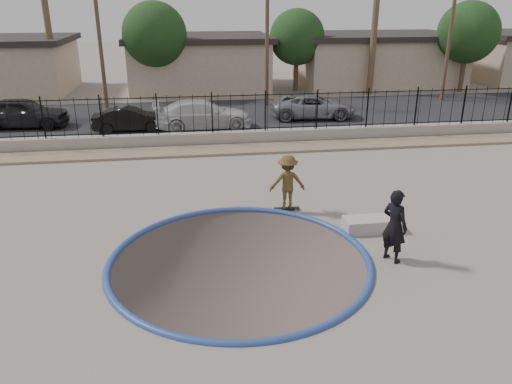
{
  "coord_description": "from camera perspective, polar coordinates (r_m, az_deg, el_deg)",
  "views": [
    {
      "loc": [
        -1.23,
        -12.6,
        6.53
      ],
      "look_at": [
        0.87,
        2.0,
        0.76
      ],
      "focal_mm": 35.0,
      "sensor_mm": 36.0,
      "label": 1
    }
  ],
  "objects": [
    {
      "name": "utility_pole_right",
      "position": [
        36.03,
        21.39,
        17.1
      ],
      "size": [
        1.7,
        0.24,
        9.0
      ],
      "color": "#473323",
      "rests_on": "ground"
    },
    {
      "name": "coping_ring",
      "position": [
        13.37,
        -1.87,
        -7.88
      ],
      "size": [
        7.04,
        7.04,
        0.2
      ],
      "primitive_type": "torus",
      "color": "navy",
      "rests_on": "ground"
    },
    {
      "name": "bowl_pit",
      "position": [
        13.37,
        -1.87,
        -7.88
      ],
      "size": [
        6.84,
        6.84,
        1.8
      ],
      "primitive_type": null,
      "color": "#4E423B",
      "rests_on": "ground"
    },
    {
      "name": "skater",
      "position": [
        16.1,
        3.61,
        0.83
      ],
      "size": [
        1.17,
        0.7,
        1.78
      ],
      "primitive_type": "imported",
      "rotation": [
        0.0,
        0.0,
        3.11
      ],
      "color": "brown",
      "rests_on": "ground"
    },
    {
      "name": "car_c",
      "position": [
        26.64,
        -6.09,
        8.8
      ],
      "size": [
        5.27,
        2.45,
        1.49
      ],
      "primitive_type": "imported",
      "rotation": [
        0.0,
        0.0,
        1.64
      ],
      "color": "silver",
      "rests_on": "street"
    },
    {
      "name": "car_d",
      "position": [
        29.13,
        6.55,
        9.72
      ],
      "size": [
        4.98,
        2.55,
        1.35
      ],
      "primitive_type": "imported",
      "rotation": [
        0.0,
        0.0,
        1.5
      ],
      "color": "gray",
      "rests_on": "street"
    },
    {
      "name": "house_east",
      "position": [
        42.2,
        13.48,
        14.63
      ],
      "size": [
        12.6,
        8.6,
        3.9
      ],
      "color": "tan",
      "rests_on": "ground"
    },
    {
      "name": "ground",
      "position": [
        25.78,
        -5.09,
        4.08
      ],
      "size": [
        120.0,
        120.0,
        2.2
      ],
      "primitive_type": "cube",
      "color": "gray",
      "rests_on": "ground"
    },
    {
      "name": "utility_pole_left",
      "position": [
        32.01,
        -17.54,
        17.18
      ],
      "size": [
        1.7,
        0.24,
        9.0
      ],
      "color": "#473323",
      "rests_on": "ground"
    },
    {
      "name": "videographer",
      "position": [
        13.45,
        15.55,
        -3.74
      ],
      "size": [
        0.79,
        0.87,
        2.0
      ],
      "primitive_type": "imported",
      "rotation": [
        0.0,
        0.0,
        2.12
      ],
      "color": "black",
      "rests_on": "ground"
    },
    {
      "name": "street_tree_mid",
      "position": [
        37.61,
        4.7,
        17.21
      ],
      "size": [
        3.96,
        3.96,
        5.83
      ],
      "color": "#473323",
      "rests_on": "ground"
    },
    {
      "name": "fence",
      "position": [
        23.47,
        -5.04,
        8.93
      ],
      "size": [
        40.0,
        0.04,
        1.8
      ],
      "color": "black",
      "rests_on": "retaining_wall"
    },
    {
      "name": "concrete_ledge",
      "position": [
        15.32,
        12.98,
        -3.62
      ],
      "size": [
        1.61,
        0.72,
        0.4
      ],
      "primitive_type": "cube",
      "rotation": [
        0.0,
        0.0,
        0.01
      ],
      "color": "#ADA099",
      "rests_on": "ground"
    },
    {
      "name": "house_center",
      "position": [
        39.38,
        -6.54,
        14.61
      ],
      "size": [
        10.6,
        8.6,
        3.9
      ],
      "color": "tan",
      "rests_on": "ground"
    },
    {
      "name": "utility_pole_mid",
      "position": [
        32.06,
        1.29,
        18.57
      ],
      "size": [
        1.7,
        0.24,
        9.5
      ],
      "color": "#473323",
      "rests_on": "ground"
    },
    {
      "name": "street_tree_right",
      "position": [
        40.14,
        23.1,
        16.43
      ],
      "size": [
        4.32,
        4.32,
        6.36
      ],
      "color": "#473323",
      "rests_on": "ground"
    },
    {
      "name": "street_tree_left",
      "position": [
        35.72,
        -11.52,
        17.22
      ],
      "size": [
        4.32,
        4.32,
        6.36
      ],
      "color": "#473323",
      "rests_on": "ground"
    },
    {
      "name": "car_a",
      "position": [
        29.44,
        -25.12,
        8.21
      ],
      "size": [
        4.76,
        2.19,
        1.58
      ],
      "primitive_type": "imported",
      "rotation": [
        0.0,
        0.0,
        1.5
      ],
      "color": "black",
      "rests_on": "street"
    },
    {
      "name": "car_b",
      "position": [
        26.8,
        -14.2,
        8.08
      ],
      "size": [
        3.82,
        1.49,
        1.24
      ],
      "primitive_type": "imported",
      "rotation": [
        0.0,
        0.0,
        1.62
      ],
      "color": "black",
      "rests_on": "street"
    },
    {
      "name": "skateboard",
      "position": [
        16.41,
        3.54,
        -1.89
      ],
      "size": [
        0.84,
        0.23,
        0.07
      ],
      "rotation": [
        0.0,
        0.0,
        -0.03
      ],
      "color": "black",
      "rests_on": "ground"
    },
    {
      "name": "retaining_wall",
      "position": [
        23.76,
        -4.95,
        6.1
      ],
      "size": [
        42.0,
        0.45,
        0.6
      ],
      "primitive_type": "cube",
      "color": "gray",
      "rests_on": "ground"
    },
    {
      "name": "street",
      "position": [
        30.33,
        -5.73,
        8.88
      ],
      "size": [
        90.0,
        8.0,
        0.04
      ],
      "primitive_type": "cube",
      "color": "black",
      "rests_on": "ground"
    },
    {
      "name": "rock_strip",
      "position": [
        22.77,
        -4.76,
        4.79
      ],
      "size": [
        42.0,
        1.6,
        0.11
      ],
      "primitive_type": "cube",
      "color": "#9C8466",
      "rests_on": "ground"
    }
  ]
}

